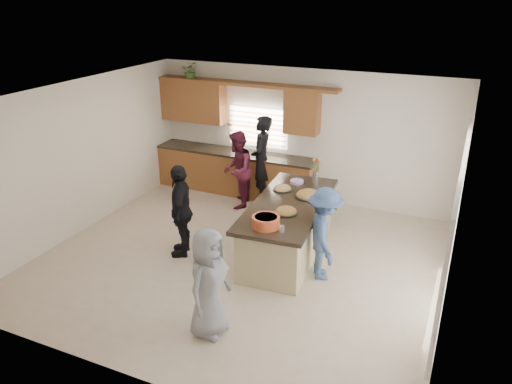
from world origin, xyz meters
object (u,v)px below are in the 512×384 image
at_px(salad_bowl, 266,221).
at_px(woman_right_back, 324,234).
at_px(woman_left_front, 181,210).
at_px(woman_left_back, 261,160).
at_px(woman_right_front, 209,283).
at_px(island, 288,229).
at_px(woman_left_mid, 237,170).

height_order(salad_bowl, woman_right_back, woman_right_back).
distance_m(woman_left_front, woman_right_back, 2.44).
relative_size(woman_left_back, woman_right_front, 1.23).
distance_m(island, woman_left_back, 2.38).
height_order(salad_bowl, woman_left_mid, woman_left_mid).
height_order(woman_right_back, woman_right_front, woman_right_front).
xyz_separation_m(salad_bowl, woman_right_front, (-0.19, -1.45, -0.28)).
bearing_deg(island, woman_left_front, -159.80).
bearing_deg(woman_left_mid, woman_right_back, 35.51).
height_order(woman_left_mid, woman_right_back, woman_left_mid).
relative_size(woman_right_back, woman_right_front, 0.99).
distance_m(island, woman_left_mid, 2.24).
bearing_deg(salad_bowl, woman_right_front, -97.48).
xyz_separation_m(salad_bowl, woman_left_mid, (-1.67, 2.43, -0.24)).
height_order(salad_bowl, woman_left_front, woman_left_front).
relative_size(woman_left_mid, woman_right_front, 1.06).
xyz_separation_m(island, woman_right_front, (-0.19, -2.44, 0.31)).
distance_m(salad_bowl, woman_left_front, 1.68).
relative_size(island, woman_left_front, 1.71).
height_order(woman_left_back, woman_left_mid, woman_left_back).
distance_m(woman_left_mid, woman_left_front, 2.20).
height_order(woman_left_front, woman_right_back, woman_left_front).
relative_size(salad_bowl, woman_right_front, 0.28).
distance_m(salad_bowl, woman_left_back, 3.20).
bearing_deg(salad_bowl, woman_left_mid, 124.42).
bearing_deg(woman_left_back, woman_right_front, 0.25).
xyz_separation_m(woman_right_back, woman_right_front, (-0.97, -1.95, 0.00)).
distance_m(woman_left_back, woman_left_front, 2.69).
distance_m(woman_left_mid, woman_right_front, 4.16).
height_order(island, woman_right_front, woman_right_front).
bearing_deg(woman_left_back, woman_left_front, -21.27).
xyz_separation_m(island, woman_left_front, (-1.65, -0.75, 0.36)).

